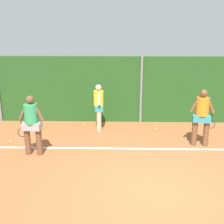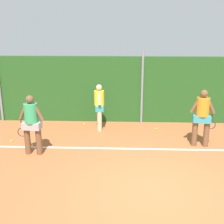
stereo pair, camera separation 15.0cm
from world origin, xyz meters
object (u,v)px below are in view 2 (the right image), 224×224
Objects in this scene: tennis_ball_4 at (84,124)px; tennis_ball_8 at (11,141)px; player_foreground_near at (31,122)px; player_backcourt_far at (99,105)px; player_midcourt at (202,115)px; tennis_ball_3 at (156,129)px.

tennis_ball_8 is (-2.30, -1.90, 0.00)m from tennis_ball_4.
player_foreground_near reaches higher than player_backcourt_far.
tennis_ball_4 is at bearing -108.37° from player_foreground_near.
tennis_ball_4 is (-4.18, 1.98, -1.04)m from player_midcourt.
tennis_ball_3 is at bearing -8.98° from tennis_ball_4.
player_midcourt is at bearing -25.32° from tennis_ball_4.
player_midcourt is at bearing -119.91° from player_backcourt_far.
player_foreground_near is 3.00m from player_backcourt_far.
tennis_ball_3 and tennis_ball_8 have the same top height.
player_midcourt is 29.12× the size of tennis_ball_8.
tennis_ball_3 is at bearing 15.57° from tennis_ball_8.
tennis_ball_4 is at bearing 171.02° from tennis_ball_3.
player_backcourt_far is (1.88, 2.34, -0.06)m from player_foreground_near.
player_foreground_near is at bearing 134.32° from player_backcourt_far.
tennis_ball_4 is at bearing 39.56° from tennis_ball_8.
tennis_ball_4 and tennis_ball_8 have the same top height.
player_backcourt_far is at bearing 25.34° from tennis_ball_8.
tennis_ball_4 is 2.99m from tennis_ball_8.
player_foreground_near is 5.45m from player_midcourt.
player_backcourt_far is 2.42m from tennis_ball_3.
player_foreground_near is 28.67× the size of tennis_ball_4.
player_midcourt is 6.57m from tennis_ball_8.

